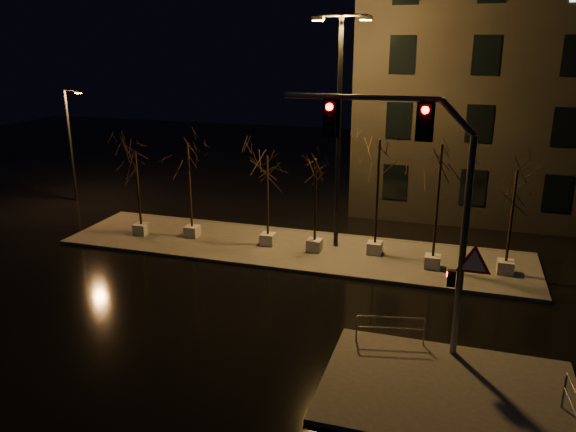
% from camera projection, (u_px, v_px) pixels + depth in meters
% --- Properties ---
extents(ground, '(90.00, 90.00, 0.00)m').
position_uv_depth(ground, '(245.00, 304.00, 21.06)').
color(ground, black).
rests_on(ground, ground).
extents(median, '(22.00, 5.00, 0.15)m').
position_uv_depth(median, '(292.00, 249.00, 26.51)').
color(median, '#46433F').
rests_on(median, ground).
extents(sidewalk_corner, '(7.00, 5.00, 0.15)m').
position_uv_depth(sidewalk_corner, '(448.00, 391.00, 15.71)').
color(sidewalk_corner, '#46433F').
rests_on(sidewalk_corner, ground).
extents(tree_0, '(1.80, 1.80, 4.34)m').
position_uv_depth(tree_0, '(137.00, 170.00, 27.28)').
color(tree_0, '#B4B0A8').
rests_on(tree_0, median).
extents(tree_1, '(1.80, 1.80, 4.83)m').
position_uv_depth(tree_1, '(189.00, 164.00, 26.84)').
color(tree_1, '#B4B0A8').
rests_on(tree_1, median).
extents(tree_2, '(1.80, 1.80, 4.42)m').
position_uv_depth(tree_2, '(267.00, 176.00, 25.83)').
color(tree_2, '#B4B0A8').
rests_on(tree_2, median).
extents(tree_3, '(1.80, 1.80, 4.45)m').
position_uv_depth(tree_3, '(315.00, 180.00, 25.03)').
color(tree_3, '#B4B0A8').
rests_on(tree_3, median).
extents(tree_4, '(1.80, 1.80, 5.40)m').
position_uv_depth(tree_4, '(379.00, 166.00, 24.47)').
color(tree_4, '#B4B0A8').
rests_on(tree_4, median).
extents(tree_5, '(1.80, 1.80, 5.51)m').
position_uv_depth(tree_5, '(440.00, 173.00, 22.85)').
color(tree_5, '#B4B0A8').
rests_on(tree_5, median).
extents(tree_6, '(1.80, 1.80, 4.56)m').
position_uv_depth(tree_6, '(514.00, 193.00, 22.49)').
color(tree_6, '#B4B0A8').
rests_on(tree_6, median).
extents(traffic_signal_mast, '(6.41, 0.28, 7.83)m').
position_uv_depth(traffic_signal_mast, '(423.00, 190.00, 16.32)').
color(traffic_signal_mast, slate).
rests_on(traffic_signal_mast, sidewalk_corner).
extents(streetlight_main, '(2.59, 0.37, 10.39)m').
position_uv_depth(streetlight_main, '(339.00, 119.00, 24.89)').
color(streetlight_main, black).
rests_on(streetlight_main, median).
extents(streetlight_far, '(1.33, 0.34, 6.77)m').
position_uv_depth(streetlight_far, '(71.00, 141.00, 33.75)').
color(streetlight_far, black).
rests_on(streetlight_far, ground).
extents(guard_rail_a, '(2.14, 0.47, 0.94)m').
position_uv_depth(guard_rail_a, '(390.00, 326.00, 17.87)').
color(guard_rail_a, slate).
rests_on(guard_rail_a, sidewalk_corner).
extents(guard_rail_b, '(0.25, 2.23, 1.06)m').
position_uv_depth(guard_rail_b, '(576.00, 411.00, 13.66)').
color(guard_rail_b, slate).
rests_on(guard_rail_b, sidewalk_corner).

